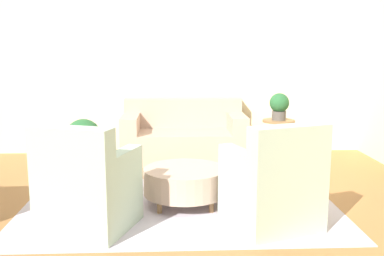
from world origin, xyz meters
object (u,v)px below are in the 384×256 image
object	(u,v)px
couch	(184,138)
armchair_left	(86,190)
armchair_right	(274,187)
potted_plant_on_side_table	(279,105)
potted_plant_floor	(84,139)
ottoman_table	(185,181)
side_table	(278,133)

from	to	relation	value
couch	armchair_left	distance (m)	2.85
armchair_left	armchair_right	distance (m)	1.71
potted_plant_on_side_table	potted_plant_floor	size ratio (longest dim) A/B	0.60
ottoman_table	potted_plant_floor	world-z (taller)	potted_plant_floor
couch	potted_plant_floor	xyz separation A→B (m)	(-1.44, -0.28, 0.05)
armchair_left	ottoman_table	size ratio (longest dim) A/B	1.14
couch	potted_plant_on_side_table	bearing A→B (deg)	-7.69
couch	potted_plant_floor	bearing A→B (deg)	-169.18
armchair_right	ottoman_table	size ratio (longest dim) A/B	1.14
potted_plant_floor	potted_plant_on_side_table	bearing A→B (deg)	1.79
armchair_right	side_table	world-z (taller)	armchair_right
side_table	potted_plant_on_side_table	xyz separation A→B (m)	(0.00, 0.00, 0.42)
side_table	potted_plant_on_side_table	distance (m)	0.42
potted_plant_on_side_table	potted_plant_floor	distance (m)	2.87
armchair_left	potted_plant_floor	world-z (taller)	armchair_left
potted_plant_on_side_table	potted_plant_floor	xyz separation A→B (m)	(-2.83, -0.09, -0.46)
armchair_left	potted_plant_on_side_table	size ratio (longest dim) A/B	2.51
ottoman_table	potted_plant_on_side_table	xyz separation A→B (m)	(1.44, 1.85, 0.57)
armchair_left	side_table	world-z (taller)	armchair_left
side_table	armchair_left	bearing A→B (deg)	-133.17
ottoman_table	potted_plant_on_side_table	distance (m)	2.41
armchair_right	potted_plant_on_side_table	distance (m)	2.61
potted_plant_on_side_table	couch	bearing A→B (deg)	172.31
couch	ottoman_table	world-z (taller)	couch
armchair_left	ottoman_table	distance (m)	1.12
couch	armchair_right	bearing A→B (deg)	-74.27
potted_plant_on_side_table	armchair_left	bearing A→B (deg)	-133.17
armchair_right	potted_plant_floor	bearing A→B (deg)	132.37
ottoman_table	potted_plant_on_side_table	bearing A→B (deg)	52.14
armchair_right	potted_plant_floor	distance (m)	3.26
couch	ottoman_table	size ratio (longest dim) A/B	2.07
ottoman_table	potted_plant_floor	xyz separation A→B (m)	(-1.39, 1.76, 0.11)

